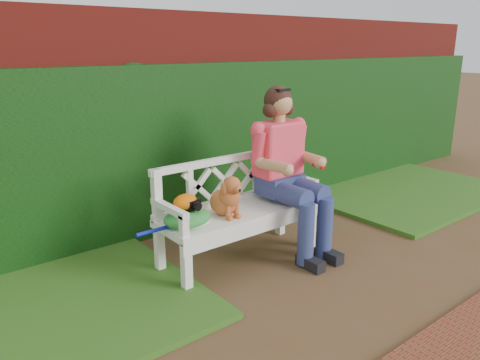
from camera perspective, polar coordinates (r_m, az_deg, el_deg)
ground at (r=4.22m, az=11.40°, el=-10.59°), size 60.00×60.00×0.00m
brick_wall at (r=5.24m, az=-4.06°, el=7.62°), size 10.00×0.30×2.20m
ivy_hedge at (r=5.11m, az=-2.60°, el=4.57°), size 10.00×0.18×1.70m
grass_left at (r=3.80m, az=-26.13°, el=-14.88°), size 2.60×2.00×0.05m
grass_right at (r=6.53m, az=19.03°, el=-1.19°), size 2.60×2.00×0.05m
garden_bench at (r=4.22m, az=0.00°, el=-6.67°), size 1.63×0.75×0.48m
seated_woman at (r=4.33m, az=5.15°, el=1.47°), size 0.91×1.05×1.57m
dog at (r=3.93m, az=-1.76°, el=-1.84°), size 0.36×0.40×0.37m
tennis_racket at (r=3.83m, az=-6.57°, el=-5.10°), size 0.70×0.31×0.03m
green_bag at (r=3.77m, az=-6.45°, el=-4.57°), size 0.48×0.42×0.14m
camera_item at (r=3.75m, az=-5.88°, el=-2.93°), size 0.13×0.11×0.08m
baseball_glove at (r=3.73m, az=-6.68°, el=-2.66°), size 0.23×0.20×0.13m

